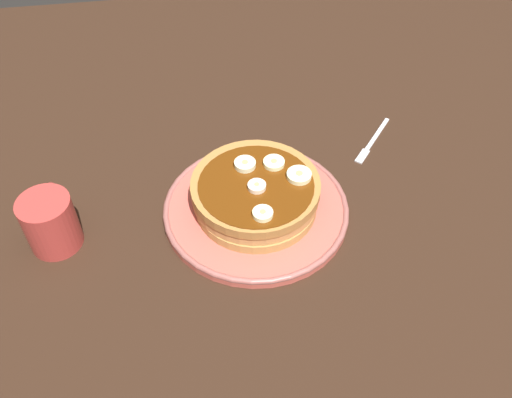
{
  "coord_description": "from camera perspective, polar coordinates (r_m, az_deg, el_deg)",
  "views": [
    {
      "loc": [
        -53.94,
        8.37,
        61.11
      ],
      "look_at": [
        0.0,
        0.0,
        2.87
      ],
      "focal_mm": 38.61,
      "sensor_mm": 36.0,
      "label": 1
    }
  ],
  "objects": [
    {
      "name": "coffee_mug",
      "position": [
        0.8,
        -20.52,
        -2.09
      ],
      "size": [
        10.37,
        7.24,
        8.19
      ],
      "color": "#B23833",
      "rests_on": "ground_plane"
    },
    {
      "name": "banana_slice_3",
      "position": [
        0.8,
        -1.15,
        3.6
      ],
      "size": [
        3.16,
        3.16,
        1.05
      ],
      "color": "beige",
      "rests_on": "pancake_stack"
    },
    {
      "name": "banana_slice_2",
      "position": [
        0.79,
        4.48,
        2.44
      ],
      "size": [
        3.57,
        3.57,
        0.99
      ],
      "color": "#F6F1B7",
      "rests_on": "pancake_stack"
    },
    {
      "name": "ground_plane",
      "position": [
        0.83,
        0.0,
        -2.06
      ],
      "size": [
        140.0,
        140.0,
        3.0
      ],
      "primitive_type": "cube",
      "color": "black"
    },
    {
      "name": "pancake_stack",
      "position": [
        0.8,
        0.05,
        0.63
      ],
      "size": [
        18.65,
        18.93,
        4.62
      ],
      "color": "#AE8346",
      "rests_on": "plate"
    },
    {
      "name": "plate",
      "position": [
        0.81,
        0.0,
        -0.98
      ],
      "size": [
        27.36,
        27.36,
        1.54
      ],
      "color": "#CC594C",
      "rests_on": "ground_plane"
    },
    {
      "name": "banana_slice_4",
      "position": [
        0.74,
        1.06,
        -1.5
      ],
      "size": [
        2.8,
        2.8,
        0.94
      ],
      "color": "#FCF4B8",
      "rests_on": "pancake_stack"
    },
    {
      "name": "banana_slice_1",
      "position": [
        0.8,
        1.87,
        3.75
      ],
      "size": [
        3.14,
        3.14,
        0.89
      ],
      "color": "#F2F1B2",
      "rests_on": "pancake_stack"
    },
    {
      "name": "fork",
      "position": [
        0.95,
        11.88,
        5.79
      ],
      "size": [
        10.68,
        8.99,
        0.5
      ],
      "color": "silver",
      "rests_on": "ground_plane"
    },
    {
      "name": "banana_slice_0",
      "position": [
        0.77,
        -0.18,
        1.27
      ],
      "size": [
        2.6,
        2.6,
        0.96
      ],
      "color": "#FBE2C3",
      "rests_on": "pancake_stack"
    }
  ]
}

